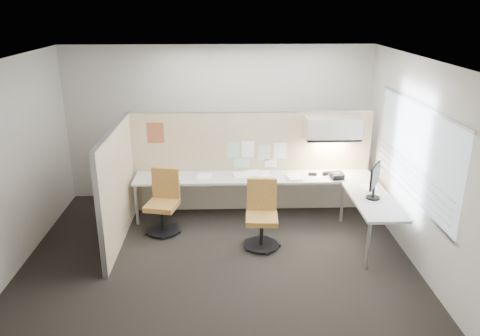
{
  "coord_description": "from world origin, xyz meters",
  "views": [
    {
      "loc": [
        0.12,
        -6.05,
        3.48
      ],
      "look_at": [
        0.34,
        0.8,
        1.05
      ],
      "focal_mm": 35.0,
      "sensor_mm": 36.0,
      "label": 1
    }
  ],
  "objects_px": {
    "chair_right": "(262,216)",
    "phone": "(337,176)",
    "desk": "(275,186)",
    "monitor": "(375,179)",
    "chair_left": "(163,204)"
  },
  "relations": [
    {
      "from": "desk",
      "to": "monitor",
      "type": "xyz_separation_m",
      "value": [
        1.37,
        -0.85,
        0.43
      ]
    },
    {
      "from": "chair_left",
      "to": "chair_right",
      "type": "height_order",
      "value": "same"
    },
    {
      "from": "desk",
      "to": "phone",
      "type": "bearing_deg",
      "value": -0.32
    },
    {
      "from": "monitor",
      "to": "phone",
      "type": "height_order",
      "value": "monitor"
    },
    {
      "from": "chair_left",
      "to": "monitor",
      "type": "xyz_separation_m",
      "value": [
        3.17,
        -0.51,
        0.57
      ]
    },
    {
      "from": "chair_right",
      "to": "monitor",
      "type": "relative_size",
      "value": 1.91
    },
    {
      "from": "chair_right",
      "to": "phone",
      "type": "distance_m",
      "value": 1.59
    },
    {
      "from": "desk",
      "to": "phone",
      "type": "distance_m",
      "value": 1.04
    },
    {
      "from": "chair_left",
      "to": "chair_right",
      "type": "bearing_deg",
      "value": -5.8
    },
    {
      "from": "desk",
      "to": "monitor",
      "type": "relative_size",
      "value": 7.64
    },
    {
      "from": "desk",
      "to": "monitor",
      "type": "height_order",
      "value": "monitor"
    },
    {
      "from": "desk",
      "to": "chair_right",
      "type": "xyz_separation_m",
      "value": [
        -0.28,
        -0.86,
        -0.13
      ]
    },
    {
      "from": "chair_right",
      "to": "phone",
      "type": "xyz_separation_m",
      "value": [
        1.3,
        0.85,
        0.31
      ]
    },
    {
      "from": "chair_right",
      "to": "phone",
      "type": "bearing_deg",
      "value": 36.71
    },
    {
      "from": "desk",
      "to": "phone",
      "type": "height_order",
      "value": "phone"
    }
  ]
}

